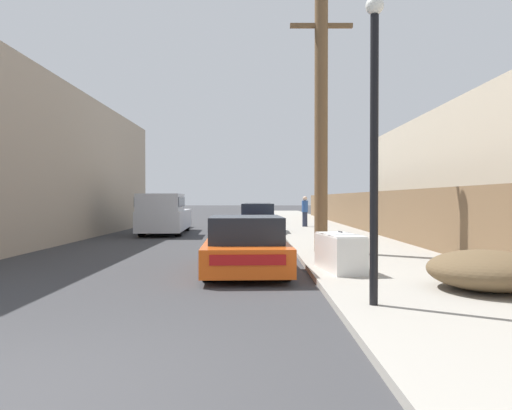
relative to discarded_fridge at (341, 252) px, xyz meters
name	(u,v)px	position (x,y,z in m)	size (l,w,h in m)	color
ground_plane	(0,407)	(-3.82, -6.08, -0.51)	(220.00, 220.00, 0.00)	#38383A
sidewalk_curb	(312,225)	(1.48, 17.42, -0.45)	(4.20, 63.00, 0.12)	#9E998E
discarded_fridge	(341,252)	(0.00, 0.00, 0.00)	(0.89, 1.64, 0.81)	silver
parked_sports_car_red	(247,246)	(-2.01, 0.60, 0.07)	(1.98, 4.11, 1.26)	#E05114
car_parked_mid	(259,220)	(-1.70, 11.80, 0.15)	(1.72, 4.21, 1.42)	#2D478C
car_parked_far	(260,214)	(-1.64, 19.74, 0.13)	(2.01, 4.43, 1.38)	gray
pickup_truck	(166,214)	(-6.02, 11.42, 0.42)	(2.20, 5.73, 1.87)	silver
utility_pole	(323,124)	(0.10, 3.51, 3.30)	(1.80, 0.38, 7.23)	brown
street_lamp	(376,125)	(-0.08, -3.11, 2.19)	(0.26, 0.26, 4.42)	black
brush_pile	(489,270)	(2.10, -2.03, -0.06)	(1.94, 1.91, 0.66)	brown
wooden_fence	(364,211)	(3.43, 12.61, 0.53)	(0.08, 41.20, 1.85)	brown
building_left_block	(0,166)	(-12.20, 8.71, 2.46)	(7.00, 20.26, 5.94)	tan
pedestrian	(306,211)	(0.92, 15.42, 0.46)	(0.34, 0.34, 1.67)	#282D42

